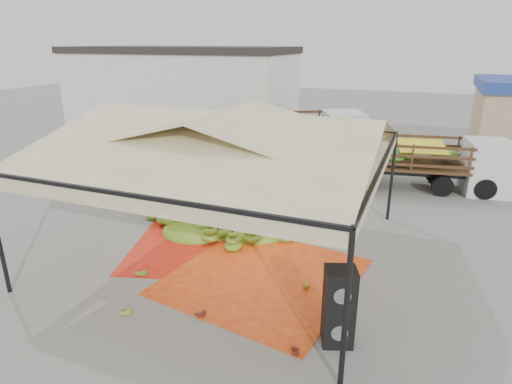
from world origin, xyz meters
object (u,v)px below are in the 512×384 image
at_px(speaker_stack, 339,307).
at_px(vendor, 271,168).
at_px(banana_heap, 219,206).
at_px(truck_left, 299,131).
at_px(truck_right, 435,158).

bearing_deg(speaker_stack, vendor, 98.08).
bearing_deg(banana_heap, truck_left, 89.43).
relative_size(truck_left, truck_right, 1.16).
distance_m(banana_heap, vendor, 3.65).
relative_size(banana_heap, speaker_stack, 3.25).
bearing_deg(truck_right, vendor, -164.57).
relative_size(banana_heap, truck_left, 0.74).
relative_size(banana_heap, truck_right, 0.86).
relative_size(speaker_stack, truck_right, 0.26).
bearing_deg(banana_heap, vendor, 81.93).
bearing_deg(vendor, truck_right, -161.19).
height_order(speaker_stack, vendor, vendor).
height_order(speaker_stack, truck_right, truck_right).
height_order(banana_heap, truck_left, truck_left).
height_order(banana_heap, vendor, vendor).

